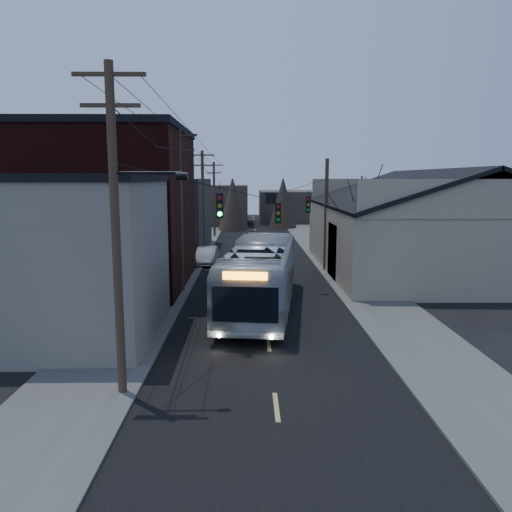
{
  "coord_description": "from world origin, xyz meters",
  "views": [
    {
      "loc": [
        -0.85,
        -12.55,
        7.03
      ],
      "look_at": [
        -0.47,
        13.3,
        3.0
      ],
      "focal_mm": 35.0,
      "sensor_mm": 36.0,
      "label": 1
    }
  ],
  "objects": [
    {
      "name": "building_clapboard",
      "position": [
        -9.0,
        9.0,
        3.5
      ],
      "size": [
        8.0,
        8.0,
        7.0
      ],
      "primitive_type": "cube",
      "color": "slate",
      "rests_on": "ground"
    },
    {
      "name": "building_far_right",
      "position": [
        7.0,
        70.0,
        2.5
      ],
      "size": [
        12.0,
        14.0,
        5.0
      ],
      "primitive_type": "cube",
      "color": "#342F2A",
      "rests_on": "ground"
    },
    {
      "name": "building_brick",
      "position": [
        -10.0,
        20.0,
        5.0
      ],
      "size": [
        10.0,
        12.0,
        10.0
      ],
      "primitive_type": "cube",
      "color": "black",
      "rests_on": "ground"
    },
    {
      "name": "bare_tree",
      "position": [
        6.5,
        20.0,
        3.6
      ],
      "size": [
        0.4,
        0.4,
        7.2
      ],
      "primitive_type": "cone",
      "color": "black",
      "rests_on": "ground"
    },
    {
      "name": "building_left_far",
      "position": [
        -9.5,
        36.0,
        3.5
      ],
      "size": [
        9.0,
        14.0,
        7.0
      ],
      "primitive_type": "cube",
      "color": "#342F2A",
      "rests_on": "ground"
    },
    {
      "name": "ground",
      "position": [
        0.0,
        0.0,
        0.0
      ],
      "size": [
        160.0,
        160.0,
        0.0
      ],
      "primitive_type": "plane",
      "color": "black",
      "rests_on": "ground"
    },
    {
      "name": "sidewalk_right",
      "position": [
        6.5,
        30.0,
        0.06
      ],
      "size": [
        4.0,
        110.0,
        0.12
      ],
      "primitive_type": "cube",
      "color": "#474744",
      "rests_on": "ground"
    },
    {
      "name": "road_surface",
      "position": [
        0.0,
        30.0,
        0.01
      ],
      "size": [
        9.0,
        110.0,
        0.02
      ],
      "primitive_type": "cube",
      "color": "black",
      "rests_on": "ground"
    },
    {
      "name": "building_far_left",
      "position": [
        -6.0,
        65.0,
        3.0
      ],
      "size": [
        10.0,
        12.0,
        6.0
      ],
      "primitive_type": "cube",
      "color": "#342F2A",
      "rests_on": "ground"
    },
    {
      "name": "utility_lines",
      "position": [
        -3.11,
        24.14,
        4.95
      ],
      "size": [
        11.24,
        45.28,
        10.5
      ],
      "color": "#382B1E",
      "rests_on": "ground"
    },
    {
      "name": "parked_car",
      "position": [
        -4.3,
        28.12,
        0.74
      ],
      "size": [
        1.72,
        4.52,
        1.47
      ],
      "primitive_type": "imported",
      "rotation": [
        0.0,
        0.0,
        -0.04
      ],
      "color": "#95969C",
      "rests_on": "ground"
    },
    {
      "name": "warehouse",
      "position": [
        13.0,
        25.0,
        2.7
      ],
      "size": [
        16.16,
        20.6,
        7.73
      ],
      "color": "gray",
      "rests_on": "ground"
    },
    {
      "name": "bus",
      "position": [
        -0.18,
        13.83,
        1.88
      ],
      "size": [
        4.79,
        13.79,
        3.76
      ],
      "primitive_type": "imported",
      "rotation": [
        0.0,
        0.0,
        3.02
      ],
      "color": "#A7ADB3",
      "rests_on": "ground"
    },
    {
      "name": "sidewalk_left",
      "position": [
        -6.5,
        30.0,
        0.06
      ],
      "size": [
        4.0,
        110.0,
        0.12
      ],
      "primitive_type": "cube",
      "color": "#474744",
      "rests_on": "ground"
    }
  ]
}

